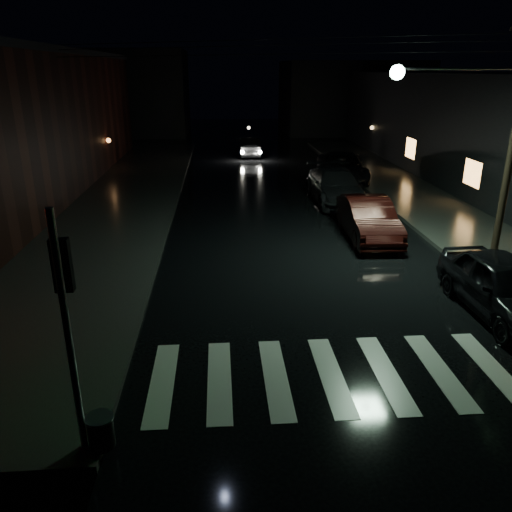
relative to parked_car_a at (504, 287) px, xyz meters
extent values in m
plane|color=black|center=(-7.54, -3.00, -0.80)|extent=(120.00, 120.00, 0.00)
cube|color=#282826|center=(-12.54, 11.00, -0.73)|extent=(6.00, 44.00, 0.15)
cube|color=#282826|center=(2.46, 11.00, -0.73)|extent=(4.00, 44.00, 0.15)
cube|color=black|center=(-17.54, 42.00, 3.20)|extent=(14.00, 10.00, 8.00)
cube|color=black|center=(6.46, 42.00, 2.70)|extent=(14.00, 10.00, 7.00)
cube|color=beige|center=(-4.54, -2.50, -0.80)|extent=(9.00, 3.00, 0.01)
cylinder|color=slate|center=(-9.84, -4.50, 1.45)|extent=(0.12, 0.12, 4.20)
cylinder|color=black|center=(-9.54, -4.50, -0.38)|extent=(0.44, 0.44, 0.55)
cylinder|color=slate|center=(-9.54, -4.50, -0.08)|extent=(0.48, 0.48, 0.04)
cube|color=black|center=(-9.84, -4.32, 2.60)|extent=(0.28, 0.16, 0.85)
sphere|color=#0CFF33|center=(-9.84, -4.23, 2.35)|extent=(0.20, 0.20, 0.20)
cylinder|color=slate|center=(-0.04, 4.00, 5.40)|extent=(4.00, 0.08, 0.08)
sphere|color=#BFFFD8|center=(-2.04, 4.00, 5.30)|extent=(0.44, 0.44, 0.44)
imported|color=black|center=(0.00, 0.00, 0.00)|extent=(2.00, 4.75, 1.60)
imported|color=black|center=(-1.74, 6.63, -0.02)|extent=(1.82, 4.80, 1.56)
imported|color=black|center=(-1.74, 12.35, 0.01)|extent=(2.33, 5.61, 1.62)
imported|color=black|center=(-0.28, 17.09, 0.02)|extent=(3.50, 6.22, 1.64)
imported|color=black|center=(-5.08, 26.74, -0.11)|extent=(1.54, 4.22, 1.38)
camera|label=1|loc=(-7.43, -11.52, 5.37)|focal=35.00mm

